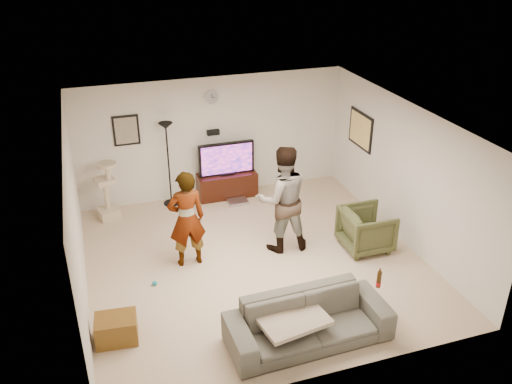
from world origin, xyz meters
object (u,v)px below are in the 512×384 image
object	(u,v)px
tv	(226,159)
person_left	(187,219)
tv_stand	(227,185)
cat_tree	(106,191)
person_right	(282,199)
floor_lamp	(169,165)
sofa	(309,321)
armchair	(366,229)
side_table	(116,329)
beer_bottle	(379,279)

from	to	relation	value
tv	person_left	world-z (taller)	person_left
tv_stand	tv	xyz separation A→B (m)	(0.00, 0.00, 0.60)
tv	person_left	distance (m)	2.56
cat_tree	person_left	bearing A→B (deg)	-60.19
tv_stand	person_left	size ratio (longest dim) A/B	0.73
tv	person_right	bearing A→B (deg)	-80.66
floor_lamp	cat_tree	size ratio (longest dim) A/B	1.48
tv_stand	tv	bearing A→B (deg)	0.00
tv	sofa	xyz separation A→B (m)	(-0.12, -4.59, -0.53)
person_right	armchair	size ratio (longest dim) A/B	2.32
tv	side_table	world-z (taller)	tv
cat_tree	armchair	size ratio (longest dim) A/B	1.42
tv_stand	person_left	xyz separation A→B (m)	(-1.28, -2.22, 0.59)
armchair	side_table	xyz separation A→B (m)	(-4.38, -1.04, -0.19)
side_table	cat_tree	bearing A→B (deg)	87.30
floor_lamp	beer_bottle	size ratio (longest dim) A/B	6.92
sofa	side_table	world-z (taller)	sofa
tv	person_left	bearing A→B (deg)	-120.02
tv_stand	armchair	size ratio (longest dim) A/B	1.49
beer_bottle	side_table	world-z (taller)	beer_bottle
tv	side_table	distance (m)	4.64
person_right	sofa	size ratio (longest dim) A/B	0.86
cat_tree	tv_stand	bearing A→B (deg)	4.45
sofa	armchair	size ratio (longest dim) A/B	2.70
floor_lamp	side_table	size ratio (longest dim) A/B	3.10
tv	person_right	distance (m)	2.28
person_left	sofa	xyz separation A→B (m)	(1.16, -2.37, -0.52)
tv_stand	side_table	distance (m)	4.59
side_table	person_left	bearing A→B (deg)	49.41
cat_tree	beer_bottle	bearing A→B (deg)	-52.75
person_left	tv	bearing A→B (deg)	-122.07
cat_tree	floor_lamp	bearing A→B (deg)	9.63
person_left	side_table	size ratio (longest dim) A/B	3.02
person_right	sofa	distance (m)	2.48
sofa	armchair	xyz separation A→B (m)	(1.89, 1.86, 0.05)
person_left	armchair	size ratio (longest dim) A/B	2.04
cat_tree	sofa	distance (m)	4.98
tv_stand	sofa	distance (m)	4.59
person_right	sofa	bearing A→B (deg)	81.94
tv_stand	side_table	world-z (taller)	tv_stand
cat_tree	beer_bottle	distance (m)	5.53
tv_stand	person_right	world-z (taller)	person_right
cat_tree	side_table	distance (m)	3.61
armchair	person_right	bearing A→B (deg)	72.07
sofa	beer_bottle	size ratio (longest dim) A/B	8.92
floor_lamp	person_left	xyz separation A→B (m)	(-0.10, -2.24, -0.02)
tv	armchair	world-z (taller)	tv
sofa	beer_bottle	world-z (taller)	beer_bottle
beer_bottle	cat_tree	bearing A→B (deg)	127.25
person_left	sofa	bearing A→B (deg)	113.97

